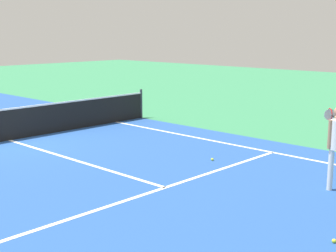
# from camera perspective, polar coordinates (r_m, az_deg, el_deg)

# --- Properties ---
(ground_plane) EXTENTS (60.00, 60.00, 0.00)m
(ground_plane) POSITION_cam_1_polar(r_m,az_deg,el_deg) (15.06, -18.13, -1.62)
(ground_plane) COLOR #337F51
(court_surface_inbounds) EXTENTS (10.62, 24.40, 0.00)m
(court_surface_inbounds) POSITION_cam_1_polar(r_m,az_deg,el_deg) (15.06, -18.13, -1.62)
(court_surface_inbounds) COLOR #234C93
(court_surface_inbounds) RESTS_ON ground_plane
(line_sideline_right) EXTENTS (0.10, 11.89, 0.01)m
(line_sideline_right) POSITION_cam_1_polar(r_m,az_deg,el_deg) (13.44, 10.53, -2.73)
(line_sideline_right) COLOR white
(line_sideline_right) RESTS_ON ground_plane
(line_service_near) EXTENTS (8.22, 0.10, 0.01)m
(line_service_near) POSITION_cam_1_polar(r_m,az_deg,el_deg) (10.05, -0.34, -7.25)
(line_service_near) COLOR white
(line_service_near) RESTS_ON ground_plane
(line_center_service) EXTENTS (0.10, 6.40, 0.01)m
(line_center_service) POSITION_cam_1_polar(r_m,az_deg,el_deg) (12.40, -11.05, -3.91)
(line_center_service) COLOR white
(line_center_service) RESTS_ON ground_plane
(net) EXTENTS (10.76, 0.09, 1.07)m
(net) POSITION_cam_1_polar(r_m,az_deg,el_deg) (14.97, -18.24, 0.22)
(net) COLOR #33383D
(net) RESTS_ON ground_plane
(tennis_ball_mid_court) EXTENTS (0.07, 0.07, 0.07)m
(tennis_ball_mid_court) POSITION_cam_1_polar(r_m,az_deg,el_deg) (12.13, 5.24, -3.93)
(tennis_ball_mid_court) COLOR #CCE033
(tennis_ball_mid_court) RESTS_ON ground_plane
(tennis_ball_by_baseline) EXTENTS (0.07, 0.07, 0.07)m
(tennis_ball_by_baseline) POSITION_cam_1_polar(r_m,az_deg,el_deg) (7.97, 18.95, -12.67)
(tennis_ball_by_baseline) COLOR #CCE033
(tennis_ball_by_baseline) RESTS_ON ground_plane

